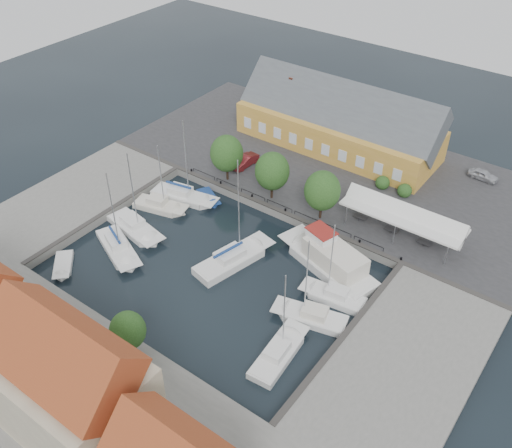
{
  "coord_description": "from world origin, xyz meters",
  "views": [
    {
      "loc": [
        30.81,
        -35.86,
        41.59
      ],
      "look_at": [
        0.0,
        6.0,
        1.5
      ],
      "focal_mm": 40.0,
      "sensor_mm": 36.0,
      "label": 1
    }
  ],
  "objects_px": {
    "warehouse": "(336,122)",
    "east_boat_a": "(334,298)",
    "west_boat_a": "(183,197)",
    "west_boat_d": "(118,249)",
    "launch_sw": "(63,266)",
    "car_silver": "(483,175)",
    "west_boat_b": "(160,207)",
    "car_red": "(245,161)",
    "trawler": "(330,261)",
    "east_boat_c": "(278,355)",
    "tent_canopy": "(403,216)",
    "launch_nw": "(209,199)",
    "east_boat_b": "(311,318)",
    "center_sailboat": "(233,260)",
    "west_boat_c": "(135,229)"
  },
  "relations": [
    {
      "from": "east_boat_c",
      "to": "launch_nw",
      "type": "relative_size",
      "value": 2.16
    },
    {
      "from": "trawler",
      "to": "west_boat_a",
      "type": "xyz_separation_m",
      "value": [
        -21.66,
        0.42,
        -0.75
      ]
    },
    {
      "from": "center_sailboat",
      "to": "east_boat_c",
      "type": "height_order",
      "value": "center_sailboat"
    },
    {
      "from": "warehouse",
      "to": "east_boat_a",
      "type": "relative_size",
      "value": 2.87
    },
    {
      "from": "east_boat_a",
      "to": "west_boat_a",
      "type": "relative_size",
      "value": 0.84
    },
    {
      "from": "trawler",
      "to": "launch_sw",
      "type": "height_order",
      "value": "trawler"
    },
    {
      "from": "launch_nw",
      "to": "car_red",
      "type": "bearing_deg",
      "value": 90.92
    },
    {
      "from": "west_boat_b",
      "to": "car_red",
      "type": "bearing_deg",
      "value": 75.23
    },
    {
      "from": "launch_nw",
      "to": "car_silver",
      "type": "bearing_deg",
      "value": 41.35
    },
    {
      "from": "trawler",
      "to": "east_boat_a",
      "type": "relative_size",
      "value": 1.32
    },
    {
      "from": "east_boat_b",
      "to": "west_boat_a",
      "type": "bearing_deg",
      "value": 161.67
    },
    {
      "from": "car_silver",
      "to": "east_boat_c",
      "type": "relative_size",
      "value": 0.38
    },
    {
      "from": "car_red",
      "to": "east_boat_a",
      "type": "relative_size",
      "value": 0.44
    },
    {
      "from": "warehouse",
      "to": "east_boat_c",
      "type": "distance_m",
      "value": 38.86
    },
    {
      "from": "trawler",
      "to": "west_boat_a",
      "type": "bearing_deg",
      "value": 178.88
    },
    {
      "from": "launch_nw",
      "to": "warehouse",
      "type": "bearing_deg",
      "value": 72.26
    },
    {
      "from": "car_silver",
      "to": "car_red",
      "type": "distance_m",
      "value": 31.05
    },
    {
      "from": "west_boat_a",
      "to": "west_boat_d",
      "type": "height_order",
      "value": "west_boat_a"
    },
    {
      "from": "warehouse",
      "to": "car_silver",
      "type": "bearing_deg",
      "value": 9.24
    },
    {
      "from": "car_red",
      "to": "trawler",
      "type": "relative_size",
      "value": 0.34
    },
    {
      "from": "west_boat_c",
      "to": "launch_sw",
      "type": "xyz_separation_m",
      "value": [
        -1.62,
        -9.18,
        -0.17
      ]
    },
    {
      "from": "east_boat_a",
      "to": "car_red",
      "type": "bearing_deg",
      "value": 147.66
    },
    {
      "from": "car_silver",
      "to": "east_boat_a",
      "type": "relative_size",
      "value": 0.39
    },
    {
      "from": "west_boat_d",
      "to": "launch_sw",
      "type": "relative_size",
      "value": 2.47
    },
    {
      "from": "tent_canopy",
      "to": "east_boat_a",
      "type": "relative_size",
      "value": 1.41
    },
    {
      "from": "warehouse",
      "to": "east_boat_a",
      "type": "distance_m",
      "value": 30.67
    },
    {
      "from": "warehouse",
      "to": "launch_sw",
      "type": "distance_m",
      "value": 41.11
    },
    {
      "from": "warehouse",
      "to": "west_boat_a",
      "type": "xyz_separation_m",
      "value": [
        -9.11,
        -22.02,
        -4.16
      ]
    },
    {
      "from": "trawler",
      "to": "east_boat_c",
      "type": "distance_m",
      "value": 13.44
    },
    {
      "from": "car_red",
      "to": "west_boat_d",
      "type": "relative_size",
      "value": 0.39
    },
    {
      "from": "warehouse",
      "to": "launch_nw",
      "type": "xyz_separation_m",
      "value": [
        -6.46,
        -20.2,
        -4.34
      ]
    },
    {
      "from": "tent_canopy",
      "to": "east_boat_a",
      "type": "distance_m",
      "value": 12.92
    },
    {
      "from": "west_boat_a",
      "to": "east_boat_a",
      "type": "bearing_deg",
      "value": -9.83
    },
    {
      "from": "tent_canopy",
      "to": "launch_nw",
      "type": "height_order",
      "value": "tent_canopy"
    },
    {
      "from": "warehouse",
      "to": "west_boat_a",
      "type": "relative_size",
      "value": 2.43
    },
    {
      "from": "car_silver",
      "to": "west_boat_b",
      "type": "distance_m",
      "value": 41.63
    },
    {
      "from": "east_boat_c",
      "to": "tent_canopy",
      "type": "bearing_deg",
      "value": 85.58
    },
    {
      "from": "tent_canopy",
      "to": "west_boat_a",
      "type": "relative_size",
      "value": 1.19
    },
    {
      "from": "west_boat_a",
      "to": "launch_nw",
      "type": "height_order",
      "value": "west_boat_a"
    },
    {
      "from": "east_boat_b",
      "to": "west_boat_a",
      "type": "distance_m",
      "value": 25.32
    },
    {
      "from": "tent_canopy",
      "to": "east_boat_c",
      "type": "relative_size",
      "value": 1.39
    },
    {
      "from": "west_boat_d",
      "to": "launch_sw",
      "type": "xyz_separation_m",
      "value": [
        -2.79,
        -5.46,
        -0.18
      ]
    },
    {
      "from": "launch_nw",
      "to": "center_sailboat",
      "type": "bearing_deg",
      "value": -37.64
    },
    {
      "from": "center_sailboat",
      "to": "car_red",
      "type": "bearing_deg",
      "value": 123.08
    },
    {
      "from": "east_boat_b",
      "to": "launch_sw",
      "type": "relative_size",
      "value": 2.24
    },
    {
      "from": "center_sailboat",
      "to": "east_boat_b",
      "type": "bearing_deg",
      "value": -10.39
    },
    {
      "from": "car_silver",
      "to": "launch_nw",
      "type": "xyz_separation_m",
      "value": [
        -26.68,
        -23.48,
        -1.56
      ]
    },
    {
      "from": "trawler",
      "to": "east_boat_c",
      "type": "xyz_separation_m",
      "value": [
        2.36,
        -13.21,
        -0.76
      ]
    },
    {
      "from": "car_silver",
      "to": "launch_nw",
      "type": "distance_m",
      "value": 35.58
    },
    {
      "from": "east_boat_a",
      "to": "trawler",
      "type": "bearing_deg",
      "value": 125.84
    }
  ]
}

